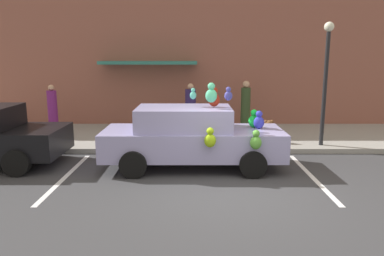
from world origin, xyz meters
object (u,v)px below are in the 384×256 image
street_lamp_post (325,71)px  pedestrian_walking_past (190,109)px  pedestrian_by_lamp (52,110)px  teddy_bear_on_sidewalk (268,132)px  pedestrian_near_shopfront (245,107)px  plush_covered_car (191,136)px

street_lamp_post → pedestrian_walking_past: (-3.95, 2.17, -1.45)m
pedestrian_by_lamp → teddy_bear_on_sidewalk: bearing=-12.2°
pedestrian_near_shopfront → pedestrian_walking_past: bearing=-175.5°
teddy_bear_on_sidewalk → street_lamp_post: bearing=-14.2°
plush_covered_car → pedestrian_walking_past: plush_covered_car is taller
plush_covered_car → street_lamp_post: size_ratio=1.24×
pedestrian_near_shopfront → pedestrian_walking_past: pedestrian_near_shopfront is taller
plush_covered_car → teddy_bear_on_sidewalk: bearing=42.0°
street_lamp_post → pedestrian_by_lamp: bearing=167.4°
plush_covered_car → pedestrian_by_lamp: 6.16m
teddy_bear_on_sidewalk → pedestrian_by_lamp: 7.47m
pedestrian_near_shopfront → pedestrian_by_lamp: 6.85m
teddy_bear_on_sidewalk → pedestrian_walking_past: pedestrian_walking_past is taller
pedestrian_near_shopfront → pedestrian_by_lamp: size_ratio=1.07×
teddy_bear_on_sidewalk → pedestrian_walking_past: 3.06m
plush_covered_car → street_lamp_post: street_lamp_post is taller
plush_covered_car → street_lamp_post: 4.57m
plush_covered_car → teddy_bear_on_sidewalk: (2.39, 2.16, -0.33)m
plush_covered_car → pedestrian_near_shopfront: size_ratio=2.52×
street_lamp_post → pedestrian_walking_past: size_ratio=2.12×
plush_covered_car → pedestrian_walking_past: 3.95m
teddy_bear_on_sidewalk → pedestrian_by_lamp: (-7.29, 1.58, 0.45)m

